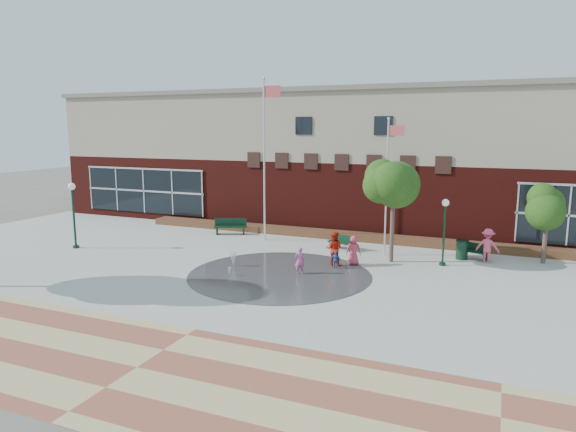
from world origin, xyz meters
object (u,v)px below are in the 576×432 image
at_px(bench_left, 230,229).
at_px(child_splash, 300,261).
at_px(trash_can, 462,250).
at_px(flagpole_right, 388,180).
at_px(flagpole_left, 265,151).

relative_size(bench_left, child_splash, 1.62).
height_order(trash_can, child_splash, child_splash).
relative_size(flagpole_right, child_splash, 5.62).
bearing_deg(flagpole_left, child_splash, -55.69).
bearing_deg(bench_left, flagpole_right, -32.23).
relative_size(flagpole_left, flagpole_right, 1.33).
xyz_separation_m(flagpole_left, bench_left, (-2.78, 0.67, -5.00)).
height_order(flagpole_left, flagpole_right, flagpole_left).
bearing_deg(flagpole_left, flagpole_right, -9.74).
xyz_separation_m(flagpole_left, trash_can, (11.22, -0.21, -4.80)).
bearing_deg(bench_left, trash_can, -27.29).
bearing_deg(trash_can, child_splash, -139.58).
bearing_deg(trash_can, flagpole_left, 178.94).
xyz_separation_m(flagpole_left, flagpole_right, (7.41, -0.86, -1.30)).
distance_m(flagpole_right, trash_can, 5.22).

